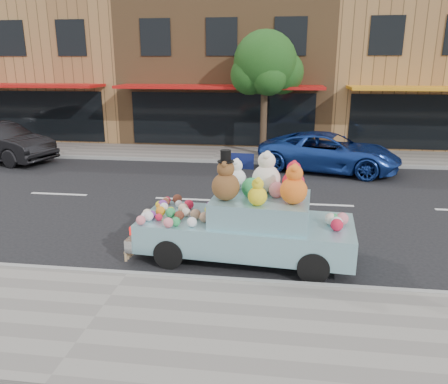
# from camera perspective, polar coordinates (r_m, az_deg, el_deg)

# --- Properties ---
(ground) EXTENTS (120.00, 120.00, 0.00)m
(ground) POSITION_cam_1_polar(r_m,az_deg,el_deg) (13.08, -5.09, -0.96)
(ground) COLOR black
(ground) RESTS_ON ground
(near_sidewalk) EXTENTS (60.00, 3.00, 0.12)m
(near_sidewalk) POSITION_cam_1_polar(r_m,az_deg,el_deg) (7.40, -16.46, -15.71)
(near_sidewalk) COLOR gray
(near_sidewalk) RESTS_ON ground
(far_sidewalk) EXTENTS (60.00, 3.00, 0.12)m
(far_sidewalk) POSITION_cam_1_polar(r_m,az_deg,el_deg) (19.26, -0.90, 5.01)
(far_sidewalk) COLOR gray
(far_sidewalk) RESTS_ON ground
(near_kerb) EXTENTS (60.00, 0.12, 0.13)m
(near_kerb) POSITION_cam_1_polar(r_m,az_deg,el_deg) (8.60, -12.43, -10.54)
(near_kerb) COLOR gray
(near_kerb) RESTS_ON ground
(far_kerb) EXTENTS (60.00, 0.12, 0.13)m
(far_kerb) POSITION_cam_1_polar(r_m,az_deg,el_deg) (17.81, -1.61, 4.06)
(far_kerb) COLOR gray
(far_kerb) RESTS_ON ground
(storefront_left) EXTENTS (10.00, 9.80, 7.30)m
(storefront_left) POSITION_cam_1_polar(r_m,az_deg,el_deg) (27.31, -21.08, 14.95)
(storefront_left) COLOR #9F7242
(storefront_left) RESTS_ON ground
(storefront_mid) EXTENTS (10.00, 9.80, 7.30)m
(storefront_mid) POSITION_cam_1_polar(r_m,az_deg,el_deg) (24.29, 1.03, 15.93)
(storefront_mid) COLOR olive
(storefront_mid) RESTS_ON ground
(storefront_right) EXTENTS (10.00, 9.80, 7.30)m
(storefront_right) POSITION_cam_1_polar(r_m,az_deg,el_deg) (25.18, 25.07, 14.46)
(storefront_right) COLOR #9F7242
(storefront_right) RESTS_ON ground
(street_tree) EXTENTS (3.00, 2.70, 5.22)m
(street_tree) POSITION_cam_1_polar(r_m,az_deg,el_deg) (18.72, 5.46, 15.81)
(street_tree) COLOR #38281C
(street_tree) RESTS_ON ground
(car_blue) EXTENTS (5.55, 3.58, 1.42)m
(car_blue) POSITION_cam_1_polar(r_m,az_deg,el_deg) (16.79, 13.57, 5.09)
(car_blue) COLOR #1C3D9B
(car_blue) RESTS_ON ground
(art_car) EXTENTS (4.61, 2.10, 2.34)m
(art_car) POSITION_cam_1_polar(r_m,az_deg,el_deg) (8.95, 3.09, -3.83)
(art_car) COLOR black
(art_car) RESTS_ON ground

